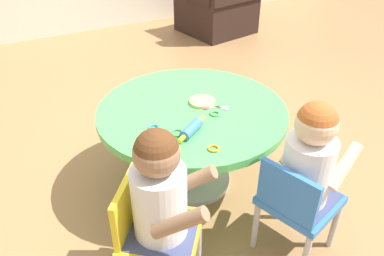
{
  "coord_description": "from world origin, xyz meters",
  "views": [
    {
      "loc": [
        -0.82,
        -1.49,
        1.48
      ],
      "look_at": [
        0.0,
        0.0,
        0.37
      ],
      "focal_mm": 35.51,
      "sensor_mm": 36.0,
      "label": 1
    }
  ],
  "objects_px": {
    "craft_table": "(192,125)",
    "craft_scissors": "(212,107)",
    "child_chair_left": "(153,231)",
    "armchair_dark": "(220,5)",
    "child_chair_right": "(296,203)",
    "rolling_pin": "(191,129)",
    "seated_child_left": "(160,190)",
    "seated_child_right": "(310,158)"
  },
  "relations": [
    {
      "from": "craft_table",
      "to": "child_chair_right",
      "type": "distance_m",
      "value": 0.68
    },
    {
      "from": "seated_child_left",
      "to": "child_chair_right",
      "type": "bearing_deg",
      "value": -12.72
    },
    {
      "from": "child_chair_left",
      "to": "armchair_dark",
      "type": "bearing_deg",
      "value": 53.04
    },
    {
      "from": "rolling_pin",
      "to": "craft_table",
      "type": "bearing_deg",
      "value": 60.59
    },
    {
      "from": "seated_child_right",
      "to": "rolling_pin",
      "type": "bearing_deg",
      "value": 125.33
    },
    {
      "from": "craft_table",
      "to": "rolling_pin",
      "type": "height_order",
      "value": "rolling_pin"
    },
    {
      "from": "child_chair_right",
      "to": "craft_scissors",
      "type": "xyz_separation_m",
      "value": [
        -0.06,
        0.62,
        0.19
      ]
    },
    {
      "from": "armchair_dark",
      "to": "craft_scissors",
      "type": "distance_m",
      "value": 2.63
    },
    {
      "from": "seated_child_right",
      "to": "armchair_dark",
      "type": "relative_size",
      "value": 0.6
    },
    {
      "from": "seated_child_right",
      "to": "craft_scissors",
      "type": "height_order",
      "value": "seated_child_right"
    },
    {
      "from": "seated_child_left",
      "to": "armchair_dark",
      "type": "distance_m",
      "value": 3.32
    },
    {
      "from": "craft_table",
      "to": "rolling_pin",
      "type": "relative_size",
      "value": 4.81
    },
    {
      "from": "seated_child_left",
      "to": "craft_scissors",
      "type": "bearing_deg",
      "value": 43.1
    },
    {
      "from": "child_chair_right",
      "to": "craft_scissors",
      "type": "relative_size",
      "value": 3.94
    },
    {
      "from": "armchair_dark",
      "to": "rolling_pin",
      "type": "xyz_separation_m",
      "value": [
        -1.65,
        -2.35,
        0.21
      ]
    },
    {
      "from": "child_chair_left",
      "to": "seated_child_right",
      "type": "height_order",
      "value": "seated_child_right"
    },
    {
      "from": "seated_child_left",
      "to": "rolling_pin",
      "type": "distance_m",
      "value": 0.44
    },
    {
      "from": "armchair_dark",
      "to": "child_chair_right",
      "type": "bearing_deg",
      "value": -116.2
    },
    {
      "from": "seated_child_left",
      "to": "child_chair_left",
      "type": "bearing_deg",
      "value": 140.73
    },
    {
      "from": "seated_child_left",
      "to": "seated_child_right",
      "type": "height_order",
      "value": "same"
    },
    {
      "from": "seated_child_right",
      "to": "craft_scissors",
      "type": "xyz_separation_m",
      "value": [
        -0.1,
        0.6,
        -0.04
      ]
    },
    {
      "from": "child_chair_left",
      "to": "craft_scissors",
      "type": "relative_size",
      "value": 3.94
    },
    {
      "from": "craft_table",
      "to": "craft_scissors",
      "type": "bearing_deg",
      "value": -23.74
    },
    {
      "from": "child_chair_right",
      "to": "rolling_pin",
      "type": "relative_size",
      "value": 2.61
    },
    {
      "from": "craft_table",
      "to": "child_chair_right",
      "type": "bearing_deg",
      "value": -76.46
    },
    {
      "from": "seated_child_left",
      "to": "seated_child_right",
      "type": "relative_size",
      "value": 1.0
    },
    {
      "from": "seated_child_left",
      "to": "craft_scissors",
      "type": "relative_size",
      "value": 3.75
    },
    {
      "from": "child_chair_left",
      "to": "child_chair_right",
      "type": "bearing_deg",
      "value": -14.34
    },
    {
      "from": "craft_scissors",
      "to": "seated_child_left",
      "type": "bearing_deg",
      "value": -136.9
    },
    {
      "from": "child_chair_right",
      "to": "seated_child_right",
      "type": "relative_size",
      "value": 1.05
    },
    {
      "from": "seated_child_right",
      "to": "craft_scissors",
      "type": "relative_size",
      "value": 3.75
    },
    {
      "from": "seated_child_left",
      "to": "rolling_pin",
      "type": "height_order",
      "value": "seated_child_left"
    },
    {
      "from": "child_chair_left",
      "to": "child_chair_right",
      "type": "relative_size",
      "value": 1.0
    },
    {
      "from": "child_chair_left",
      "to": "craft_scissors",
      "type": "xyz_separation_m",
      "value": [
        0.55,
        0.46,
        0.19
      ]
    },
    {
      "from": "craft_table",
      "to": "seated_child_left",
      "type": "distance_m",
      "value": 0.69
    },
    {
      "from": "child_chair_left",
      "to": "seated_child_left",
      "type": "height_order",
      "value": "seated_child_left"
    },
    {
      "from": "craft_table",
      "to": "seated_child_left",
      "type": "xyz_separation_m",
      "value": [
        -0.42,
        -0.53,
        0.14
      ]
    },
    {
      "from": "child_chair_right",
      "to": "armchair_dark",
      "type": "xyz_separation_m",
      "value": [
        1.38,
        2.8,
        0.0
      ]
    },
    {
      "from": "child_chair_left",
      "to": "seated_child_left",
      "type": "relative_size",
      "value": 1.05
    },
    {
      "from": "craft_scissors",
      "to": "child_chair_right",
      "type": "bearing_deg",
      "value": -84.06
    },
    {
      "from": "rolling_pin",
      "to": "child_chair_right",
      "type": "bearing_deg",
      "value": -58.77
    },
    {
      "from": "seated_child_left",
      "to": "armchair_dark",
      "type": "height_order",
      "value": "armchair_dark"
    }
  ]
}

